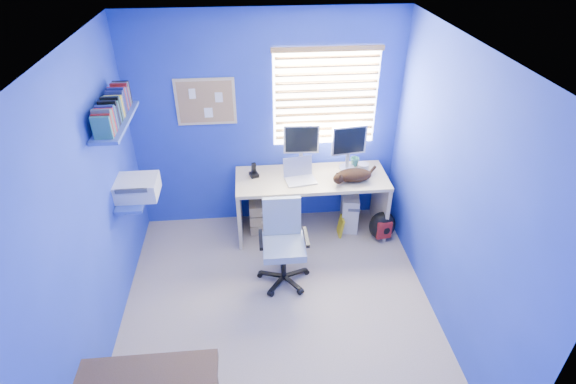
{
  "coord_description": "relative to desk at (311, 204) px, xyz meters",
  "views": [
    {
      "loc": [
        -0.19,
        -3.04,
        3.34
      ],
      "look_at": [
        0.15,
        0.65,
        0.95
      ],
      "focal_mm": 28.0,
      "sensor_mm": 36.0,
      "label": 1
    }
  ],
  "objects": [
    {
      "name": "cat",
      "position": [
        0.45,
        -0.11,
        0.44
      ],
      "size": [
        0.44,
        0.34,
        0.14
      ],
      "primitive_type": "ellipsoid",
      "rotation": [
        0.0,
        0.0,
        0.39
      ],
      "color": "black",
      "rests_on": "desk"
    },
    {
      "name": "wall_shelves",
      "position": [
        -1.83,
        -0.51,
        1.06
      ],
      "size": [
        0.42,
        0.9,
        1.05
      ],
      "color": "#354FB3",
      "rests_on": "ground"
    },
    {
      "name": "tower_pc",
      "position": [
        0.49,
        0.08,
        -0.14
      ],
      "size": [
        0.26,
        0.47,
        0.45
      ],
      "primitive_type": "cube",
      "rotation": [
        0.0,
        0.0,
        -0.16
      ],
      "color": "beige",
      "rests_on": "floor"
    },
    {
      "name": "floor",
      "position": [
        -0.48,
        -1.26,
        -0.37
      ],
      "size": [
        3.0,
        3.2,
        0.0
      ],
      "primitive_type": "cube",
      "color": "#BBAA96",
      "rests_on": "ground"
    },
    {
      "name": "laptop",
      "position": [
        -0.14,
        -0.07,
        0.48
      ],
      "size": [
        0.37,
        0.31,
        0.22
      ],
      "primitive_type": "cube",
      "rotation": [
        0.0,
        0.0,
        0.16
      ],
      "color": "silver",
      "rests_on": "desk"
    },
    {
      "name": "monitor_right",
      "position": [
        0.43,
        0.16,
        0.64
      ],
      "size": [
        0.41,
        0.17,
        0.54
      ],
      "primitive_type": "cube",
      "rotation": [
        0.0,
        0.0,
        0.14
      ],
      "color": "silver",
      "rests_on": "desk"
    },
    {
      "name": "window_blinds",
      "position": [
        0.17,
        0.31,
        1.18
      ],
      "size": [
        1.15,
        0.05,
        1.1
      ],
      "color": "white",
      "rests_on": "ground"
    },
    {
      "name": "ceiling",
      "position": [
        -0.48,
        -1.26,
        2.13
      ],
      "size": [
        3.0,
        3.2,
        0.0
      ],
      "primitive_type": "cube",
      "color": "white",
      "rests_on": "wall_back"
    },
    {
      "name": "cd_spindle",
      "position": [
        0.62,
        0.13,
        0.41
      ],
      "size": [
        0.13,
        0.13,
        0.07
      ],
      "primitive_type": "cylinder",
      "color": "silver",
      "rests_on": "desk"
    },
    {
      "name": "wall_front",
      "position": [
        -0.48,
        -2.86,
        0.88
      ],
      "size": [
        3.0,
        0.01,
        2.5
      ],
      "primitive_type": "cube",
      "color": "#1F34B3",
      "rests_on": "ground"
    },
    {
      "name": "corkboard",
      "position": [
        -1.13,
        0.33,
        1.18
      ],
      "size": [
        0.64,
        0.02,
        0.52
      ],
      "color": "tan",
      "rests_on": "ground"
    },
    {
      "name": "backpack",
      "position": [
        0.81,
        -0.24,
        -0.19
      ],
      "size": [
        0.34,
        0.27,
        0.36
      ],
      "primitive_type": "ellipsoid",
      "rotation": [
        0.0,
        0.0,
        0.14
      ],
      "color": "black",
      "rests_on": "floor"
    },
    {
      "name": "wall_left",
      "position": [
        -1.98,
        -1.26,
        0.88
      ],
      "size": [
        0.01,
        3.2,
        2.5
      ],
      "primitive_type": "cube",
      "color": "#1F34B3",
      "rests_on": "ground"
    },
    {
      "name": "wall_right",
      "position": [
        1.02,
        -1.26,
        0.88
      ],
      "size": [
        0.01,
        3.2,
        2.5
      ],
      "primitive_type": "cube",
      "color": "#1F34B3",
      "rests_on": "ground"
    },
    {
      "name": "office_chair",
      "position": [
        -0.39,
        -0.79,
        -0.04
      ],
      "size": [
        0.52,
        0.52,
        0.89
      ],
      "color": "black",
      "rests_on": "floor"
    },
    {
      "name": "drawer_boxes",
      "position": [
        -0.55,
        0.07,
        -0.17
      ],
      "size": [
        0.35,
        0.28,
        0.41
      ],
      "primitive_type": "cube",
      "color": "tan",
      "rests_on": "floor"
    },
    {
      "name": "desk",
      "position": [
        0.0,
        0.0,
        0.0
      ],
      "size": [
        1.71,
        0.65,
        0.74
      ],
      "primitive_type": "cube",
      "color": "tan",
      "rests_on": "floor"
    },
    {
      "name": "yellow_book",
      "position": [
        0.35,
        -0.12,
        -0.25
      ],
      "size": [
        0.03,
        0.17,
        0.24
      ],
      "primitive_type": "cube",
      "color": "yellow",
      "rests_on": "floor"
    },
    {
      "name": "mug",
      "position": [
        0.54,
        0.22,
        0.42
      ],
      "size": [
        0.1,
        0.09,
        0.1
      ],
      "primitive_type": "imported",
      "color": "#29695D",
      "rests_on": "desk"
    },
    {
      "name": "monitor_left",
      "position": [
        -0.1,
        0.24,
        0.64
      ],
      "size": [
        0.41,
        0.14,
        0.54
      ],
      "primitive_type": "cube",
      "rotation": [
        0.0,
        0.0,
        -0.06
      ],
      "color": "silver",
      "rests_on": "desk"
    },
    {
      "name": "phone",
      "position": [
        -0.65,
        0.09,
        0.45
      ],
      "size": [
        0.12,
        0.13,
        0.17
      ],
      "primitive_type": "cube",
      "rotation": [
        0.0,
        0.0,
        0.31
      ],
      "color": "black",
      "rests_on": "desk"
    },
    {
      "name": "wall_back",
      "position": [
        -0.48,
        0.34,
        0.88
      ],
      "size": [
        3.0,
        0.01,
        2.5
      ],
      "primitive_type": "cube",
      "color": "#1F34B3",
      "rests_on": "ground"
    }
  ]
}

